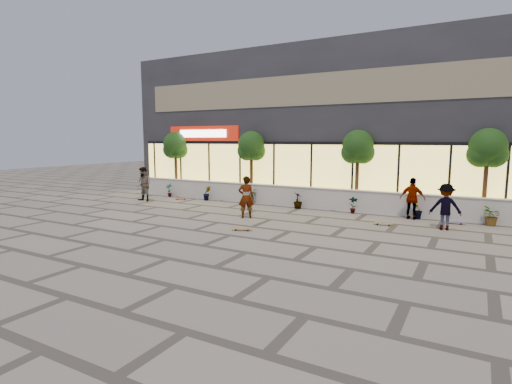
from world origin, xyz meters
The scene contains 22 objects.
ground centered at (0.00, 0.00, 0.00)m, with size 80.00×80.00×0.00m, color gray.
planter_wall centered at (0.00, 7.00, 0.52)m, with size 22.00×0.42×1.04m.
retail_building centered at (0.00, 12.49, 4.25)m, with size 24.00×9.17×8.50m.
shrub_a centered at (-8.50, 6.45, 0.41)m, with size 0.43×0.29×0.81m, color #163A12.
shrub_b centered at (-5.70, 6.45, 0.41)m, with size 0.45×0.36×0.81m, color #163A12.
shrub_c centered at (-2.90, 6.45, 0.41)m, with size 0.73×0.63×0.81m, color #163A12.
shrub_d centered at (-0.10, 6.45, 0.41)m, with size 0.45×0.45×0.81m, color #163A12.
shrub_e centered at (2.70, 6.45, 0.41)m, with size 0.43×0.29×0.81m, color #163A12.
shrub_f centered at (5.50, 6.45, 0.41)m, with size 0.45×0.36×0.81m, color #163A12.
shrub_g centered at (8.30, 6.45, 0.41)m, with size 0.73×0.63×0.81m, color #163A12.
tree_west centered at (-9.00, 7.70, 2.99)m, with size 1.60×1.50×3.92m.
tree_midwest centered at (-3.50, 7.70, 2.99)m, with size 1.60×1.50×3.92m.
tree_mideast centered at (2.50, 7.70, 2.99)m, with size 1.60×1.50×3.92m.
tree_east centered at (8.00, 7.70, 2.99)m, with size 1.60×1.50×3.92m.
skater_center centered at (-1.11, 3.04, 0.93)m, with size 0.68×0.45×1.86m, color white.
skater_left centered at (-8.57, 4.45, 0.96)m, with size 0.93×0.73×1.92m, color #94775F.
skater_right_near centered at (5.31, 6.30, 0.91)m, with size 1.06×0.44×1.81m, color white.
skater_right_far centered at (6.70, 4.77, 0.89)m, with size 1.15×0.66×1.77m, color maroon.
skateboard_center centered at (0.00, 0.83, 0.08)m, with size 0.79×0.46×0.09m.
skateboard_left centered at (-7.16, 5.90, 0.07)m, with size 0.70×0.44×0.08m.
skateboard_right_near centered at (4.49, 4.44, 0.07)m, with size 0.74×0.24×0.09m.
skateboard_right_far centered at (6.99, 6.13, 0.08)m, with size 0.80×0.26×0.09m.
Camera 1 is at (7.67, -11.84, 3.43)m, focal length 28.00 mm.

